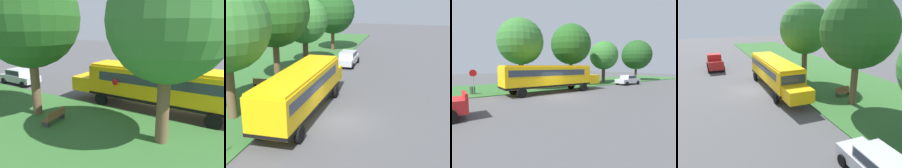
# 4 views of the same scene
# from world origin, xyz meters

# --- Properties ---
(ground_plane) EXTENTS (120.00, 120.00, 0.00)m
(ground_plane) POSITION_xyz_m (0.00, 0.00, 0.00)
(ground_plane) COLOR #4C4C4F
(grass_verge) EXTENTS (12.00, 80.00, 0.08)m
(grass_verge) POSITION_xyz_m (-10.00, 0.00, 0.04)
(grass_verge) COLOR #33662D
(grass_verge) RESTS_ON ground
(school_bus) EXTENTS (2.84, 12.42, 3.16)m
(school_bus) POSITION_xyz_m (-2.64, 0.50, 1.92)
(school_bus) COLOR yellow
(school_bus) RESTS_ON ground
(car_silver_nearest) EXTENTS (2.02, 4.40, 1.56)m
(car_silver_nearest) POSITION_xyz_m (-2.80, 15.37, 0.88)
(car_silver_nearest) COLOR #B7B7BC
(car_silver_nearest) RESTS_ON ground
(oak_tree_beside_bus) EXTENTS (5.80, 5.80, 9.04)m
(oak_tree_beside_bus) POSITION_xyz_m (-6.83, -1.29, 6.09)
(oak_tree_beside_bus) COLOR brown
(oak_tree_beside_bus) RESTS_ON ground
(oak_tree_roadside_mid) EXTENTS (6.29, 6.29, 9.59)m
(oak_tree_roadside_mid) POSITION_xyz_m (-7.66, 7.05, 6.37)
(oak_tree_roadside_mid) COLOR brown
(oak_tree_roadside_mid) RESTS_ON ground
(park_bench) EXTENTS (1.64, 0.63, 0.92)m
(park_bench) POSITION_xyz_m (-8.05, 5.10, 0.47)
(park_bench) COLOR brown
(park_bench) RESTS_ON ground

